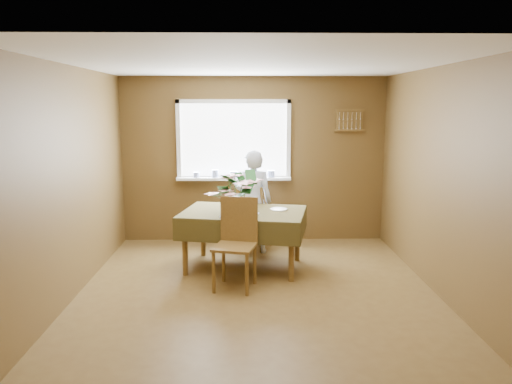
{
  "coord_description": "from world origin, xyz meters",
  "views": [
    {
      "loc": [
        -0.13,
        -5.32,
        2.08
      ],
      "look_at": [
        0.0,
        0.55,
        1.05
      ],
      "focal_mm": 35.0,
      "sensor_mm": 36.0,
      "label": 1
    }
  ],
  "objects_px": {
    "dining_table": "(244,218)",
    "flower_bouquet": "(236,190)",
    "seated_woman": "(253,202)",
    "chair_far": "(253,215)",
    "chair_near": "(237,239)"
  },
  "relations": [
    {
      "from": "dining_table",
      "to": "flower_bouquet",
      "type": "height_order",
      "value": "flower_bouquet"
    },
    {
      "from": "chair_near",
      "to": "seated_woman",
      "type": "distance_m",
      "value": 1.38
    },
    {
      "from": "dining_table",
      "to": "flower_bouquet",
      "type": "bearing_deg",
      "value": -102.86
    },
    {
      "from": "seated_woman",
      "to": "chair_far",
      "type": "bearing_deg",
      "value": -84.25
    },
    {
      "from": "seated_woman",
      "to": "flower_bouquet",
      "type": "relative_size",
      "value": 2.63
    },
    {
      "from": "dining_table",
      "to": "chair_far",
      "type": "bearing_deg",
      "value": 91.97
    },
    {
      "from": "dining_table",
      "to": "chair_near",
      "type": "distance_m",
      "value": 0.67
    },
    {
      "from": "dining_table",
      "to": "flower_bouquet",
      "type": "xyz_separation_m",
      "value": [
        -0.09,
        -0.21,
        0.4
      ]
    },
    {
      "from": "seated_woman",
      "to": "flower_bouquet",
      "type": "distance_m",
      "value": 0.98
    },
    {
      "from": "dining_table",
      "to": "seated_woman",
      "type": "distance_m",
      "value": 0.71
    },
    {
      "from": "dining_table",
      "to": "seated_woman",
      "type": "height_order",
      "value": "seated_woman"
    },
    {
      "from": "chair_far",
      "to": "chair_near",
      "type": "distance_m",
      "value": 1.5
    },
    {
      "from": "chair_far",
      "to": "flower_bouquet",
      "type": "height_order",
      "value": "flower_bouquet"
    },
    {
      "from": "chair_near",
      "to": "flower_bouquet",
      "type": "distance_m",
      "value": 0.67
    },
    {
      "from": "dining_table",
      "to": "chair_far",
      "type": "relative_size",
      "value": 1.81
    }
  ]
}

